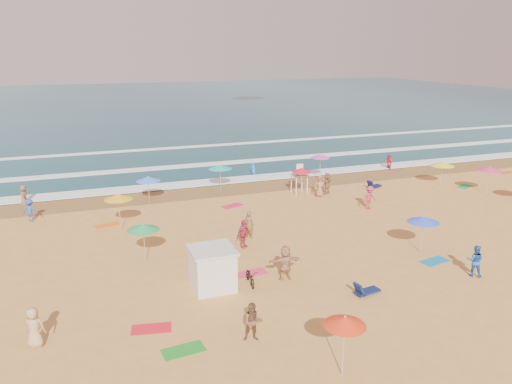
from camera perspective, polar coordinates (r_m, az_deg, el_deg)
name	(u,v)px	position (r m, az deg, el deg)	size (l,w,h in m)	color
ground	(298,238)	(32.04, 4.88, -5.26)	(220.00, 220.00, 0.00)	gold
ocean	(136,104)	(112.35, -13.52, 9.72)	(220.00, 140.00, 0.18)	#0C4756
wet_sand	(238,188)	(43.11, -2.05, 0.43)	(220.00, 220.00, 0.00)	olive
surf_foam	(212,165)	(51.29, -5.09, 3.04)	(200.00, 18.70, 0.05)	white
cabana	(213,269)	(25.33, -4.98, -8.80)	(2.00, 2.00, 2.00)	silver
cabana_roof	(212,250)	(24.90, -5.04, -6.59)	(2.20, 2.20, 0.12)	silver
bicycle	(250,277)	(25.81, -0.64, -9.64)	(0.57, 1.63, 0.86)	black
lifeguard_stand	(299,181)	(41.56, 4.97, 1.28)	(1.20, 1.20, 2.10)	white
beach_umbrellas	(286,201)	(32.38, 3.41, -1.04)	(54.38, 31.29, 0.76)	#15B0A0
loungers	(462,241)	(33.54, 22.50, -5.18)	(46.69, 22.94, 0.34)	#0E1646
towels	(317,237)	(32.29, 6.95, -5.13)	(50.45, 19.89, 0.03)	red
beachgoers	(266,215)	(33.67, 1.13, -2.62)	(41.22, 27.05, 2.11)	tan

